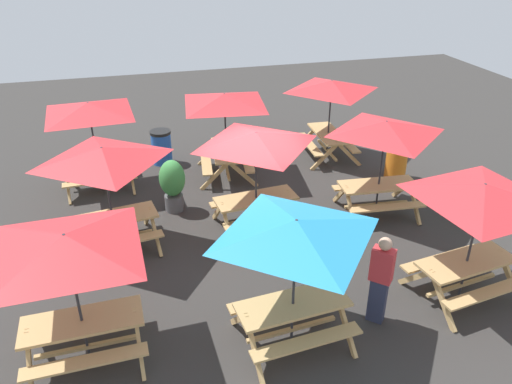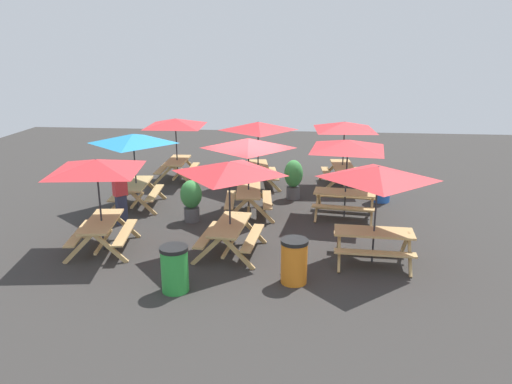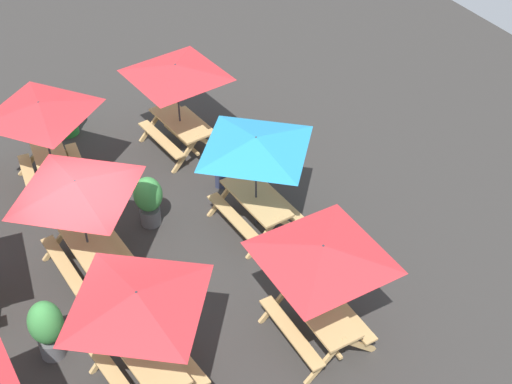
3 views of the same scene
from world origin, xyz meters
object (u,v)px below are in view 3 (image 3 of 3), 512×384
object	(u,v)px
picnic_table_2	(138,306)
trash_bin_green	(65,116)
picnic_table_1	(256,150)
person_standing	(220,154)
picnic_table_6	(41,114)
picnic_table_0	(77,194)
potted_plant_1	(47,327)
potted_plant_0	(148,199)
picnic_table_5	(322,259)
picnic_table_7	(176,76)

from	to	relation	value
picnic_table_2	trash_bin_green	world-z (taller)	picnic_table_2
picnic_table_1	picnic_table_2	size ratio (longest dim) A/B	1.00
picnic_table_1	person_standing	size ratio (longest dim) A/B	1.40
picnic_table_6	person_standing	size ratio (longest dim) A/B	1.40
trash_bin_green	picnic_table_2	bearing A→B (deg)	173.15
trash_bin_green	picnic_table_0	bearing A→B (deg)	168.86
potted_plant_1	person_standing	xyz separation A→B (m)	(2.87, -4.74, 0.16)
picnic_table_2	person_standing	xyz separation A→B (m)	(4.26, -3.45, -1.10)
picnic_table_2	potted_plant_1	size ratio (longest dim) A/B	1.80
trash_bin_green	potted_plant_0	xyz separation A→B (m)	(-4.17, -0.59, 0.19)
picnic_table_0	potted_plant_1	world-z (taller)	picnic_table_0
picnic_table_6	potted_plant_1	size ratio (longest dim) A/B	1.80
trash_bin_green	person_standing	distance (m)	4.50
person_standing	potted_plant_0	bearing A→B (deg)	147.82
picnic_table_1	picnic_table_2	bearing A→B (deg)	122.34
picnic_table_5	potted_plant_1	size ratio (longest dim) A/B	2.18
trash_bin_green	potted_plant_1	size ratio (longest dim) A/B	0.76
picnic_table_5	potted_plant_1	xyz separation A→B (m)	(1.88, 4.34, -1.26)
trash_bin_green	potted_plant_0	distance (m)	4.22
picnic_table_2	trash_bin_green	bearing A→B (deg)	-15.37
picnic_table_2	potted_plant_1	distance (m)	2.28
picnic_table_2	picnic_table_5	world-z (taller)	same
trash_bin_green	person_standing	bearing A→B (deg)	-146.26
picnic_table_0	potted_plant_1	size ratio (longest dim) A/B	1.80
picnic_table_7	trash_bin_green	world-z (taller)	picnic_table_7
picnic_table_2	potted_plant_1	world-z (taller)	picnic_table_2
picnic_table_0	picnic_table_2	distance (m)	3.07
picnic_table_2	trash_bin_green	size ratio (longest dim) A/B	2.38
picnic_table_2	picnic_table_6	world-z (taller)	same
picnic_table_6	person_standing	bearing A→B (deg)	-112.19
picnic_table_5	picnic_table_6	distance (m)	7.12
picnic_table_0	picnic_table_7	bearing A→B (deg)	-53.00
picnic_table_5	potted_plant_1	world-z (taller)	picnic_table_5
person_standing	potted_plant_1	bearing A→B (deg)	165.95
potted_plant_1	potted_plant_0	bearing A→B (deg)	-49.43
picnic_table_1	potted_plant_0	world-z (taller)	picnic_table_1
picnic_table_1	picnic_table_2	xyz separation A→B (m)	(-2.71, 3.53, 0.00)
picnic_table_5	potted_plant_0	bearing A→B (deg)	17.43
picnic_table_1	potted_plant_0	distance (m)	2.62
picnic_table_5	picnic_table_7	size ratio (longest dim) A/B	1.01
picnic_table_1	picnic_table_6	xyz separation A→B (m)	(3.28, 3.42, 0.00)
picnic_table_0	picnic_table_2	world-z (taller)	same
picnic_table_1	person_standing	world-z (taller)	picnic_table_1
picnic_table_5	picnic_table_0	bearing A→B (deg)	38.88
picnic_table_7	potted_plant_0	world-z (taller)	picnic_table_7
potted_plant_0	person_standing	xyz separation A→B (m)	(0.44, -1.90, 0.21)
picnic_table_7	trash_bin_green	distance (m)	3.35
picnic_table_2	picnic_table_7	size ratio (longest dim) A/B	0.83
picnic_table_1	picnic_table_5	size ratio (longest dim) A/B	0.83
picnic_table_1	picnic_table_5	bearing A→B (deg)	166.35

